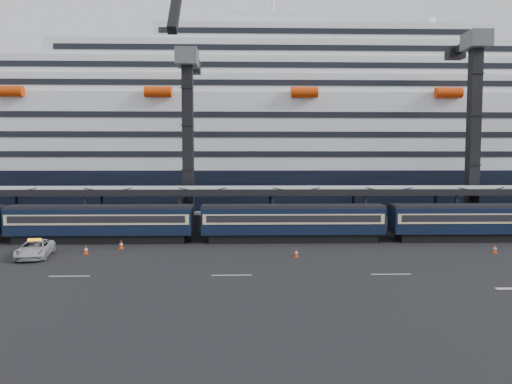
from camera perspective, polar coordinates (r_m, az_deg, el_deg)
ground at (r=40.58m, az=17.51°, el=-8.38°), size 260.00×260.00×0.00m
train at (r=48.63m, az=8.52°, el=-3.57°), size 133.05×3.00×4.05m
canopy at (r=53.20m, az=12.76°, el=0.32°), size 130.00×6.25×5.53m
cruise_ship at (r=84.40m, az=6.78°, el=6.53°), size 214.09×28.84×34.00m
crane_dark_near at (r=56.61m, az=-8.56°, el=7.35°), size 4.50×17.75×35.08m
crane_dark_mid at (r=61.96m, az=25.75°, el=8.04°), size 4.50×18.24×39.64m
pickup_truck at (r=44.97m, az=-25.91°, el=-6.41°), size 3.51×5.82×1.51m
traffic_cone_b at (r=46.31m, az=-16.50°, el=-6.30°), size 0.43×0.43×0.86m
traffic_cone_c at (r=44.73m, az=-20.50°, el=-6.76°), size 0.42×0.42×0.84m
traffic_cone_d at (r=40.85m, az=5.06°, el=-7.59°), size 0.38×0.38×0.77m
traffic_cone_e at (r=47.93m, az=27.69°, el=-6.29°), size 0.39×0.39×0.78m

